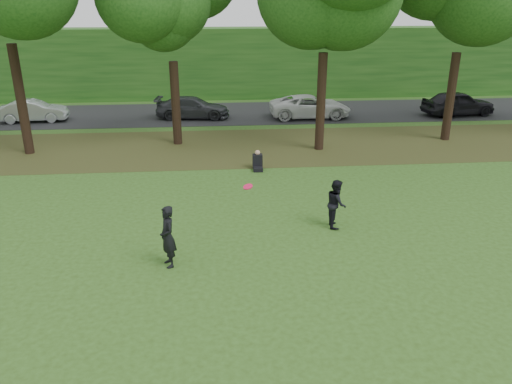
% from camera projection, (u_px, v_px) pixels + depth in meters
% --- Properties ---
extents(ground, '(120.00, 120.00, 0.00)m').
position_uv_depth(ground, '(264.00, 285.00, 12.90)').
color(ground, '#2E4816').
rests_on(ground, ground).
extents(leaf_litter, '(60.00, 7.00, 0.01)m').
position_uv_depth(leaf_litter, '(237.00, 147.00, 24.98)').
color(leaf_litter, '#402B17').
rests_on(leaf_litter, ground).
extents(street, '(70.00, 7.00, 0.02)m').
position_uv_depth(street, '(231.00, 113.00, 32.41)').
color(street, black).
rests_on(street, ground).
extents(far_hedge, '(70.00, 3.00, 5.00)m').
position_uv_depth(far_hedge, '(227.00, 63.00, 37.09)').
color(far_hedge, '#194614').
rests_on(far_hedge, ground).
extents(player_left, '(0.62, 0.75, 1.76)m').
position_uv_depth(player_left, '(168.00, 237.00, 13.55)').
color(player_left, black).
rests_on(player_left, ground).
extents(player_right, '(0.67, 0.83, 1.59)m').
position_uv_depth(player_right, '(336.00, 203.00, 15.99)').
color(player_right, black).
rests_on(player_right, ground).
extents(parked_cars, '(38.45, 2.95, 1.53)m').
position_uv_depth(parked_cars, '(220.00, 107.00, 30.65)').
color(parked_cars, black).
rests_on(parked_cars, street).
extents(frisbee, '(0.35, 0.34, 0.13)m').
position_uv_depth(frisbee, '(248.00, 187.00, 13.81)').
color(frisbee, '#E21349').
rests_on(frisbee, ground).
extents(seated_person, '(0.43, 0.74, 0.83)m').
position_uv_depth(seated_person, '(258.00, 162.00, 21.63)').
color(seated_person, black).
rests_on(seated_person, ground).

